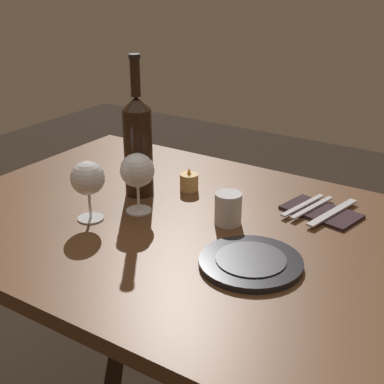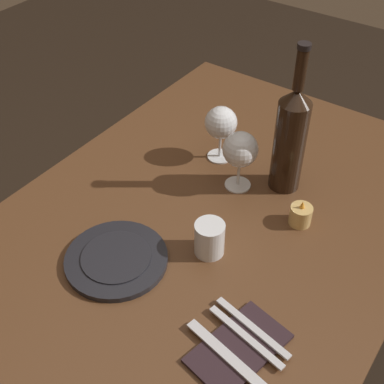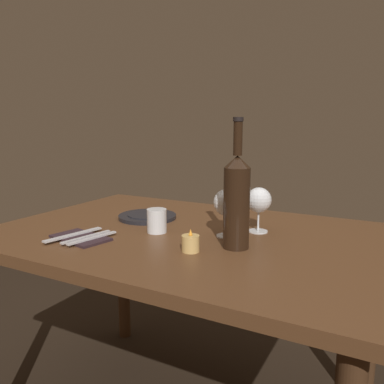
# 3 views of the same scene
# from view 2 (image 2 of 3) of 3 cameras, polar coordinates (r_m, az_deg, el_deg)

# --- Properties ---
(ground_plane) EXTENTS (6.00, 6.00, 0.00)m
(ground_plane) POSITION_cam_2_polar(r_m,az_deg,el_deg) (1.82, 1.32, -19.96)
(ground_plane) COLOR black
(dining_table) EXTENTS (1.30, 0.90, 0.74)m
(dining_table) POSITION_cam_2_polar(r_m,az_deg,el_deg) (1.29, 1.76, -5.96)
(dining_table) COLOR #56351E
(dining_table) RESTS_ON ground
(wine_glass_left) EXTENTS (0.08, 0.08, 0.15)m
(wine_glass_left) POSITION_cam_2_polar(r_m,az_deg,el_deg) (1.35, 3.19, 7.50)
(wine_glass_left) COLOR white
(wine_glass_left) RESTS_ON dining_table
(wine_glass_right) EXTENTS (0.09, 0.09, 0.16)m
(wine_glass_right) POSITION_cam_2_polar(r_m,az_deg,el_deg) (1.25, 5.32, 4.58)
(wine_glass_right) COLOR white
(wine_glass_right) RESTS_ON dining_table
(wine_bottle) EXTENTS (0.08, 0.08, 0.38)m
(wine_bottle) POSITION_cam_2_polar(r_m,az_deg,el_deg) (1.25, 10.74, 5.89)
(wine_bottle) COLOR black
(wine_bottle) RESTS_ON dining_table
(water_tumbler) EXTENTS (0.07, 0.07, 0.08)m
(water_tumbler) POSITION_cam_2_polar(r_m,az_deg,el_deg) (1.13, 1.93, -5.28)
(water_tumbler) COLOR white
(water_tumbler) RESTS_ON dining_table
(votive_candle) EXTENTS (0.05, 0.05, 0.07)m
(votive_candle) POSITION_cam_2_polar(r_m,az_deg,el_deg) (1.23, 11.82, -2.55)
(votive_candle) COLOR #DBB266
(votive_candle) RESTS_ON dining_table
(dinner_plate) EXTENTS (0.22, 0.22, 0.02)m
(dinner_plate) POSITION_cam_2_polar(r_m,az_deg,el_deg) (1.14, -8.30, -7.28)
(dinner_plate) COLOR black
(dinner_plate) RESTS_ON dining_table
(folded_napkin) EXTENTS (0.21, 0.15, 0.01)m
(folded_napkin) POSITION_cam_2_polar(r_m,az_deg,el_deg) (1.01, 5.13, -16.70)
(folded_napkin) COLOR #2D1E23
(folded_napkin) RESTS_ON dining_table
(fork_inner) EXTENTS (0.05, 0.18, 0.00)m
(fork_inner) POSITION_cam_2_polar(r_m,az_deg,el_deg) (1.02, 5.92, -15.51)
(fork_inner) COLOR silver
(fork_inner) RESTS_ON folded_napkin
(fork_outer) EXTENTS (0.05, 0.18, 0.00)m
(fork_outer) POSITION_cam_2_polar(r_m,az_deg,el_deg) (1.03, 6.65, -14.54)
(fork_outer) COLOR silver
(fork_outer) RESTS_ON folded_napkin
(table_knife) EXTENTS (0.06, 0.21, 0.00)m
(table_knife) POSITION_cam_2_polar(r_m,az_deg,el_deg) (0.99, 4.21, -17.73)
(table_knife) COLOR silver
(table_knife) RESTS_ON folded_napkin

